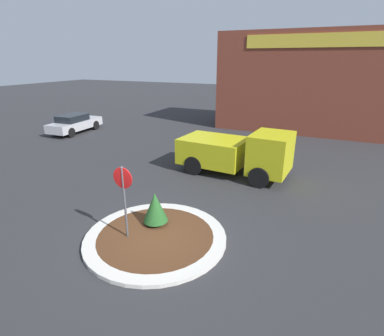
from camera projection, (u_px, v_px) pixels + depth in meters
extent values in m
plane|color=#2D2D30|center=(156.00, 239.00, 9.68)|extent=(120.00, 120.00, 0.00)
cylinder|color=beige|center=(156.00, 237.00, 9.66)|extent=(4.55, 4.55, 0.12)
cylinder|color=#4C2D19|center=(156.00, 237.00, 9.66)|extent=(3.73, 3.73, 0.12)
cylinder|color=#4C4C51|center=(125.00, 205.00, 9.21)|extent=(0.07, 0.07, 2.49)
cylinder|color=#B71414|center=(123.00, 178.00, 8.90)|extent=(0.67, 0.03, 0.67)
cylinder|color=brown|center=(156.00, 222.00, 10.32)|extent=(0.08, 0.08, 0.11)
cone|color=#235623|center=(155.00, 207.00, 10.13)|extent=(0.84, 0.84, 1.03)
cube|color=gold|center=(271.00, 153.00, 13.92)|extent=(1.89, 2.40, 1.83)
cube|color=gold|center=(214.00, 150.00, 15.34)|extent=(3.40, 2.63, 1.26)
cube|color=black|center=(285.00, 148.00, 13.54)|extent=(0.20, 2.03, 0.64)
cylinder|color=black|center=(272.00, 163.00, 15.20)|extent=(0.97, 0.34, 0.96)
cylinder|color=black|center=(259.00, 177.00, 13.39)|extent=(0.97, 0.34, 0.96)
cylinder|color=black|center=(212.00, 154.00, 16.71)|extent=(0.97, 0.34, 0.96)
cylinder|color=black|center=(193.00, 165.00, 14.90)|extent=(0.97, 0.34, 0.96)
cube|color=brown|center=(322.00, 82.00, 23.44)|extent=(15.47, 6.00, 7.46)
cube|color=gold|center=(327.00, 40.00, 19.84)|extent=(10.83, 0.08, 0.90)
cube|color=#B7B7BC|center=(75.00, 125.00, 23.46)|extent=(1.99, 4.64, 0.63)
cube|color=black|center=(72.00, 118.00, 23.07)|extent=(1.64, 2.27, 0.49)
cylinder|color=black|center=(80.00, 124.00, 25.05)|extent=(0.23, 0.73, 0.72)
cylinder|color=black|center=(95.00, 125.00, 24.52)|extent=(0.23, 0.73, 0.72)
cylinder|color=black|center=(54.00, 131.00, 22.58)|extent=(0.23, 0.73, 0.72)
cylinder|color=black|center=(71.00, 133.00, 22.05)|extent=(0.23, 0.73, 0.72)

